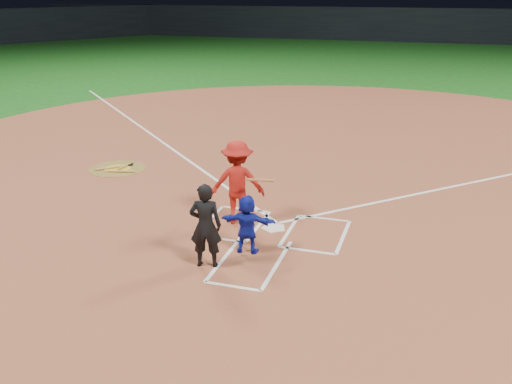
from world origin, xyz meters
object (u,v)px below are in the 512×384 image
(home_plate, at_px, (274,228))
(on_deck_circle, at_px, (118,169))
(umpire, at_px, (206,226))
(batter_at_plate, at_px, (237,182))
(catcher, at_px, (247,224))

(home_plate, distance_m, on_deck_circle, 6.42)
(umpire, bearing_deg, batter_at_plate, -100.21)
(umpire, xyz_separation_m, batter_at_plate, (-0.14, 2.28, 0.12))
(home_plate, height_order, on_deck_circle, home_plate)
(home_plate, relative_size, on_deck_circle, 0.35)
(umpire, bearing_deg, home_plate, -123.40)
(umpire, distance_m, batter_at_plate, 2.29)
(umpire, bearing_deg, catcher, -138.26)
(catcher, bearing_deg, home_plate, -103.24)
(catcher, distance_m, umpire, 1.03)
(home_plate, xyz_separation_m, umpire, (-0.77, -2.16, 0.85))
(on_deck_circle, height_order, umpire, umpire)
(home_plate, distance_m, catcher, 1.48)
(batter_at_plate, bearing_deg, on_deck_circle, 150.09)
(home_plate, bearing_deg, on_deck_circle, -26.82)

